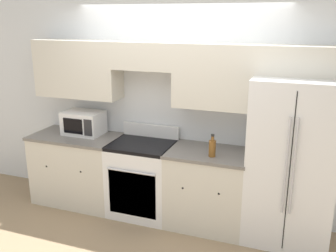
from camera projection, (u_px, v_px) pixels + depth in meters
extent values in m
plane|color=#937A5B|center=(159.00, 229.00, 4.32)|extent=(12.00, 12.00, 0.00)
cube|color=silver|center=(178.00, 107.00, 4.54)|extent=(8.00, 0.06, 2.60)
cube|color=beige|center=(78.00, 69.00, 4.66)|extent=(1.10, 0.33, 0.71)
cube|color=beige|center=(146.00, 56.00, 4.30)|extent=(0.74, 0.33, 0.32)
cube|color=beige|center=(255.00, 78.00, 3.94)|extent=(1.76, 0.33, 0.71)
cube|color=beige|center=(78.00, 170.00, 4.88)|extent=(1.10, 0.62, 0.87)
cube|color=slate|center=(76.00, 137.00, 4.76)|extent=(1.12, 0.64, 0.03)
sphere|color=black|center=(47.00, 166.00, 4.65)|extent=(0.03, 0.03, 0.03)
sphere|color=black|center=(81.00, 172.00, 4.49)|extent=(0.03, 0.03, 0.03)
cube|color=beige|center=(207.00, 190.00, 4.31)|extent=(0.89, 0.62, 0.87)
cube|color=slate|center=(208.00, 153.00, 4.18)|extent=(0.91, 0.64, 0.03)
sphere|color=black|center=(183.00, 188.00, 4.07)|extent=(0.03, 0.03, 0.03)
sphere|color=black|center=(219.00, 194.00, 3.93)|extent=(0.03, 0.03, 0.03)
cube|color=white|center=(143.00, 180.00, 4.58)|extent=(0.74, 0.62, 0.87)
cube|color=black|center=(132.00, 194.00, 4.32)|extent=(0.59, 0.01, 0.56)
cube|color=black|center=(142.00, 145.00, 4.45)|extent=(0.74, 0.62, 0.04)
cube|color=white|center=(151.00, 131.00, 4.68)|extent=(0.74, 0.04, 0.16)
cylinder|color=silver|center=(130.00, 172.00, 4.22)|extent=(0.59, 0.02, 0.02)
cube|color=white|center=(291.00, 161.00, 3.96)|extent=(0.87, 0.77, 1.78)
cube|color=black|center=(289.00, 175.00, 3.62)|extent=(0.01, 0.01, 1.64)
cylinder|color=#B7B7BC|center=(286.00, 166.00, 3.58)|extent=(0.02, 0.02, 0.98)
cylinder|color=#B7B7BC|center=(294.00, 167.00, 3.56)|extent=(0.02, 0.02, 0.98)
cube|color=white|center=(84.00, 123.00, 4.77)|extent=(0.49, 0.35, 0.29)
cube|color=black|center=(73.00, 126.00, 4.63)|extent=(0.27, 0.01, 0.19)
cube|color=#262628|center=(88.00, 128.00, 4.56)|extent=(0.11, 0.01, 0.21)
cylinder|color=brown|center=(212.00, 149.00, 4.01)|extent=(0.08, 0.08, 0.18)
cylinder|color=brown|center=(213.00, 138.00, 3.98)|extent=(0.03, 0.03, 0.05)
cylinder|color=black|center=(213.00, 135.00, 3.97)|extent=(0.04, 0.04, 0.02)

